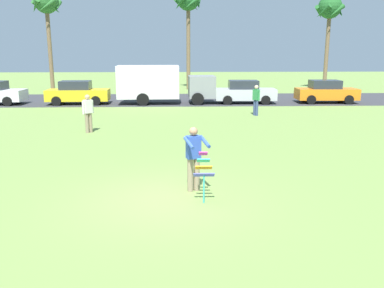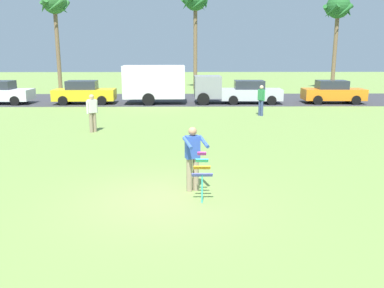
% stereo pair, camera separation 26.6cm
% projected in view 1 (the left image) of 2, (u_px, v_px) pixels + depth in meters
% --- Properties ---
extents(ground_plane, '(120.00, 120.00, 0.00)m').
position_uv_depth(ground_plane, '(165.00, 199.00, 10.23)').
color(ground_plane, olive).
extents(road_strip, '(120.00, 8.00, 0.01)m').
position_uv_depth(road_strip, '(172.00, 99.00, 30.73)').
color(road_strip, '#38383D').
rests_on(road_strip, ground).
extents(person_kite_flyer, '(0.69, 0.76, 1.73)m').
position_uv_depth(person_kite_flyer, '(194.00, 156.00, 10.64)').
color(person_kite_flyer, gray).
rests_on(person_kite_flyer, ground).
extents(kite_held, '(0.51, 0.63, 1.19)m').
position_uv_depth(kite_held, '(204.00, 169.00, 9.98)').
color(kite_held, '#D83399').
rests_on(kite_held, ground).
extents(parked_car_yellow, '(4.25, 1.94, 1.60)m').
position_uv_depth(parked_car_yellow, '(78.00, 93.00, 27.98)').
color(parked_car_yellow, yellow).
rests_on(parked_car_yellow, ground).
extents(parked_truck_grey_van, '(6.75, 2.25, 2.62)m').
position_uv_depth(parked_truck_grey_van, '(160.00, 83.00, 28.05)').
color(parked_truck_grey_van, gray).
rests_on(parked_truck_grey_van, ground).
extents(parked_car_silver, '(4.26, 1.95, 1.60)m').
position_uv_depth(parked_car_silver, '(245.00, 92.00, 28.41)').
color(parked_car_silver, silver).
rests_on(parked_car_silver, ground).
extents(parked_car_orange, '(4.25, 1.92, 1.60)m').
position_uv_depth(parked_car_orange, '(326.00, 92.00, 28.63)').
color(parked_car_orange, orange).
rests_on(parked_car_orange, ground).
extents(palm_tree_left_near, '(2.58, 2.71, 8.84)m').
position_uv_depth(palm_tree_left_near, '(47.00, 6.00, 35.37)').
color(palm_tree_left_near, brown).
rests_on(palm_tree_left_near, ground).
extents(palm_tree_right_near, '(2.58, 2.71, 9.24)m').
position_uv_depth(palm_tree_right_near, '(188.00, 4.00, 37.04)').
color(palm_tree_right_near, brown).
rests_on(palm_tree_right_near, ground).
extents(palm_tree_centre_far, '(2.58, 2.71, 8.51)m').
position_uv_depth(palm_tree_centre_far, '(330.00, 11.00, 36.73)').
color(palm_tree_centre_far, brown).
rests_on(palm_tree_centre_far, ground).
extents(person_walker_near, '(0.43, 0.43, 1.73)m').
position_uv_depth(person_walker_near, '(88.00, 112.00, 18.28)').
color(person_walker_near, gray).
rests_on(person_walker_near, ground).
extents(person_walker_far, '(0.37, 0.50, 1.73)m').
position_uv_depth(person_walker_far, '(256.00, 99.00, 23.09)').
color(person_walker_far, '#384772').
rests_on(person_walker_far, ground).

